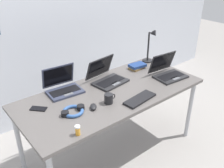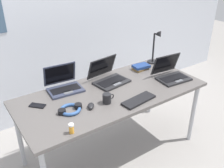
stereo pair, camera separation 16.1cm
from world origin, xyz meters
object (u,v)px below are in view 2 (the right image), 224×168
Objects in this scene: external_keyboard at (139,100)px; headphones at (70,109)px; pill_bottle at (71,128)px; book_stack at (141,67)px; laptop_near_lamp at (64,85)px; coffee_mug at (107,98)px; desk_lamp at (156,47)px; laptop_by_keyboard at (171,74)px; laptop_center at (109,77)px; cell_phone at (37,106)px; computer_mouse at (91,106)px.

external_keyboard is 1.54× the size of headphones.
pill_bottle is 0.40× the size of book_stack.
coffee_mug is (0.21, -0.44, -0.00)m from laptop_near_lamp.
laptop_near_lamp is 0.73m from external_keyboard.
desk_lamp reaches higher than laptop_by_keyboard.
desk_lamp reaches higher than laptop_center.
cell_phone is at bearing -175.24° from desk_lamp.
coffee_mug is (0.16, -0.01, 0.03)m from computer_mouse.
laptop_near_lamp is 1.58× the size of headphones.
cell_phone is (-0.76, -0.04, -0.04)m from laptop_center.
computer_mouse is 1.22× the size of pill_bottle.
external_keyboard is at bearing -141.79° from desk_lamp.
computer_mouse is (-1.11, -0.40, -0.18)m from desk_lamp.
external_keyboard is (0.45, -0.58, -0.04)m from laptop_near_lamp.
computer_mouse is at bearing -159.94° from desk_lamp.
laptop_by_keyboard is 1.37m from cell_phone.
laptop_by_keyboard is at bearing 10.27° from pill_bottle.
book_stack reaches higher than headphones.
pill_bottle is (-0.68, -0.53, -0.01)m from laptop_center.
book_stack reaches higher than cell_phone.
laptop_by_keyboard reaches higher than external_keyboard.
computer_mouse is 0.49× the size of book_stack.
laptop_near_lamp is 0.49m from coffee_mug.
computer_mouse is 0.71× the size of cell_phone.
headphones is (-0.17, 0.05, -0.00)m from computer_mouse.
laptop_by_keyboard is 0.60m from external_keyboard.
laptop_near_lamp reaches higher than book_stack.
laptop_by_keyboard is at bearing 2.01° from coffee_mug.
book_stack is at bearing 5.16° from laptop_center.
computer_mouse is (0.05, -0.43, -0.03)m from laptop_near_lamp.
book_stack reaches higher than external_keyboard.
headphones is (-1.27, -0.35, -0.18)m from desk_lamp.
cell_phone is at bearing 144.01° from external_keyboard.
cell_phone is 0.69× the size of book_stack.
cell_phone is 1.72× the size of pill_bottle.
book_stack is at bearing 41.27° from external_keyboard.
pill_bottle reaches higher than external_keyboard.
computer_mouse is at bearing -83.44° from laptop_near_lamp.
laptop_center is (-0.58, 0.30, 0.00)m from laptop_by_keyboard.
laptop_center is at bearing -174.84° from book_stack.
headphones is (0.20, -0.23, 0.01)m from cell_phone.
laptop_near_lamp is 1.72× the size of book_stack.
laptop_center is at bearing 25.31° from headphones.
desk_lamp is at bearing 71.62° from laptop_by_keyboard.
desk_lamp is 1.33m from headphones.
laptop_by_keyboard is 2.57× the size of cell_phone.
laptop_by_keyboard is 3.64× the size of computer_mouse.
laptop_near_lamp is 0.35m from cell_phone.
desk_lamp is 0.91m from external_keyboard.
cell_phone is (-0.37, 0.28, -0.01)m from computer_mouse.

